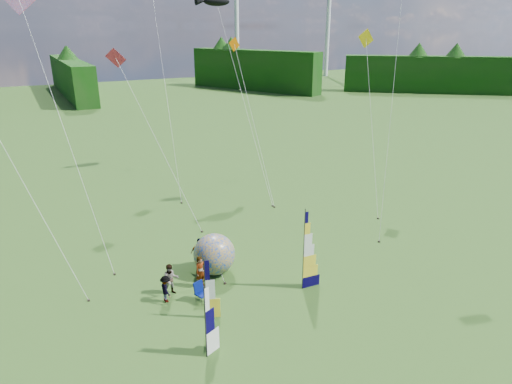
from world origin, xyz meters
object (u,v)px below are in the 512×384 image
spectator_b (171,279)px  kite_whale (243,89)px  side_banner_left (205,290)px  bol_inflatable (214,254)px  spectator_c (166,289)px  feather_banner_main (304,252)px  side_banner_far (205,324)px  camp_chair (202,293)px  spectator_a (201,272)px  spectator_d (200,253)px

spectator_b → kite_whale: size_ratio=0.10×
side_banner_left → bol_inflatable: side_banner_left is taller
spectator_b → spectator_c: bearing=-123.3°
feather_banner_main → spectator_c: (-6.98, 2.31, -1.54)m
side_banner_far → camp_chair: size_ratio=3.05×
spectator_a → camp_chair: bearing=-125.7°
spectator_a → spectator_b: size_ratio=1.03×
side_banner_left → spectator_a: bearing=91.6°
bol_inflatable → kite_whale: kite_whale is taller
side_banner_left → bol_inflatable: 4.48m
bol_inflatable → side_banner_left: bearing=-118.4°
bol_inflatable → kite_whale: bearing=57.3°
spectator_c → kite_whale: size_ratio=0.09×
side_banner_far → spectator_c: size_ratio=2.29×
side_banner_far → bol_inflatable: size_ratio=1.41×
camp_chair → kite_whale: 20.30m
spectator_d → kite_whale: 16.85m
side_banner_far → spectator_d: bearing=47.4°
spectator_b → spectator_c: (-0.46, -0.56, -0.14)m
kite_whale → camp_chair: bearing=-99.4°
bol_inflatable → spectator_b: 3.14m
side_banner_far → spectator_b: size_ratio=1.92×
bol_inflatable → spectator_a: size_ratio=1.32×
kite_whale → spectator_a: bearing=-100.7°
spectator_c → side_banner_left: bearing=-154.1°
side_banner_far → kite_whale: size_ratio=0.20×
spectator_a → kite_whale: size_ratio=0.11×
side_banner_left → spectator_c: size_ratio=2.15×
side_banner_far → bol_inflatable: 7.28m
bol_inflatable → camp_chair: size_ratio=2.15×
camp_chair → bol_inflatable: bearing=34.6°
spectator_b → camp_chair: 1.93m
spectator_b → side_banner_far: bearing=-86.1°
spectator_d → kite_whale: kite_whale is taller
spectator_b → camp_chair: size_ratio=1.58×
side_banner_far → side_banner_left: bearing=45.1°
side_banner_far → camp_chair: side_banner_far is taller
bol_inflatable → kite_whale: size_ratio=0.14×
side_banner_far → bol_inflatable: (3.16, 6.54, -0.50)m
spectator_a → feather_banner_main: bearing=-47.1°
spectator_a → kite_whale: bearing=39.1°
side_banner_left → camp_chair: side_banner_left is taller
spectator_a → bol_inflatable: bearing=22.5°
feather_banner_main → bol_inflatable: 5.37m
side_banner_left → side_banner_far: size_ratio=0.94×
spectator_b → bol_inflatable: bearing=24.8°
feather_banner_main → bol_inflatable: (-3.57, 3.87, -1.08)m
side_banner_far → spectator_b: (0.21, 5.53, -0.82)m
spectator_c → spectator_d: 3.92m
side_banner_left → spectator_a: side_banner_left is taller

